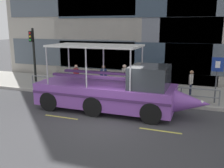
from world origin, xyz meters
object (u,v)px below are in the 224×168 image
object	(u,v)px
pedestrian_mid_right	(104,75)
pedestrian_near_stern	(76,74)
traffic_light_pole	(33,52)
duck_tour_boat	(114,91)
pedestrian_mid_left	(124,75)
pedestrian_near_bow	(191,81)
parking_sign	(217,72)

from	to	relation	value
pedestrian_mid_right	pedestrian_near_stern	size ratio (longest dim) A/B	1.02
traffic_light_pole	pedestrian_near_stern	world-z (taller)	traffic_light_pole
duck_tour_boat	pedestrian_mid_left	xyz separation A→B (m)	(-0.51, 3.31, 0.18)
pedestrian_near_stern	pedestrian_near_bow	bearing A→B (deg)	2.08
traffic_light_pole	parking_sign	world-z (taller)	traffic_light_pole
pedestrian_mid_right	pedestrian_near_stern	world-z (taller)	pedestrian_mid_right
parking_sign	pedestrian_mid_left	xyz separation A→B (m)	(-5.41, 0.65, -0.64)
traffic_light_pole	duck_tour_boat	size ratio (longest dim) A/B	0.45
pedestrian_near_stern	traffic_light_pole	bearing A→B (deg)	-168.62
traffic_light_pole	pedestrian_near_bow	distance (m)	10.55
duck_tour_boat	pedestrian_near_stern	bearing A→B (deg)	140.61
pedestrian_mid_left	pedestrian_mid_right	distance (m)	1.50
duck_tour_boat	pedestrian_near_bow	xyz separation A→B (m)	(3.56, 3.48, 0.08)
duck_tour_boat	pedestrian_mid_right	xyz separation A→B (m)	(-2.01, 3.46, 0.09)
duck_tour_boat	pedestrian_near_bow	size ratio (longest dim) A/B	5.52
pedestrian_mid_right	pedestrian_mid_left	bearing A→B (deg)	-5.64
parking_sign	pedestrian_mid_left	size ratio (longest dim) A/B	1.42
parking_sign	pedestrian_near_bow	xyz separation A→B (m)	(-1.34, 0.81, -0.74)
traffic_light_pole	pedestrian_near_stern	xyz separation A→B (m)	(2.94, 0.59, -1.48)
duck_tour_boat	pedestrian_near_bow	world-z (taller)	duck_tour_boat
traffic_light_pole	duck_tour_boat	bearing A→B (deg)	-20.93
duck_tour_boat	pedestrian_near_stern	xyz separation A→B (m)	(-3.91, 3.21, 0.07)
duck_tour_boat	parking_sign	bearing A→B (deg)	28.57
traffic_light_pole	pedestrian_near_bow	size ratio (longest dim) A/B	2.49
traffic_light_pole	pedestrian_mid_right	distance (m)	5.12
parking_sign	pedestrian_mid_left	world-z (taller)	parking_sign
duck_tour_boat	pedestrian_mid_left	distance (m)	3.36
parking_sign	pedestrian_near_bow	bearing A→B (deg)	148.72
pedestrian_near_stern	pedestrian_mid_right	bearing A→B (deg)	7.52
pedestrian_mid_left	pedestrian_near_stern	xyz separation A→B (m)	(-3.40, -0.10, -0.11)
parking_sign	pedestrian_near_bow	size ratio (longest dim) A/B	1.57
parking_sign	pedestrian_mid_right	size ratio (longest dim) A/B	1.55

